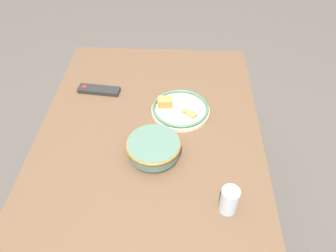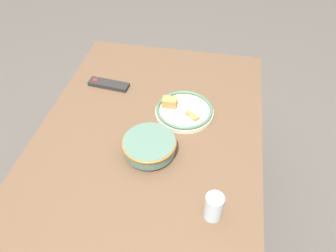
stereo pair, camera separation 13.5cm
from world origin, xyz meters
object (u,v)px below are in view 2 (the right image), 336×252
object	(u,v)px
tv_remote	(109,84)
drinking_glass	(214,207)
noodle_bowl	(149,145)
food_plate	(184,110)

from	to	relation	value
tv_remote	drinking_glass	world-z (taller)	drinking_glass
noodle_bowl	tv_remote	size ratio (longest dim) A/B	1.05
drinking_glass	noodle_bowl	bearing A→B (deg)	49.39
food_plate	tv_remote	distance (m)	0.41
food_plate	tv_remote	xyz separation A→B (m)	(0.12, 0.39, -0.01)
tv_remote	drinking_glass	xyz separation A→B (m)	(-0.61, -0.56, 0.04)
tv_remote	noodle_bowl	bearing A→B (deg)	-136.36
noodle_bowl	food_plate	world-z (taller)	noodle_bowl
noodle_bowl	food_plate	bearing A→B (deg)	-20.90
food_plate	tv_remote	size ratio (longest dim) A/B	1.27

